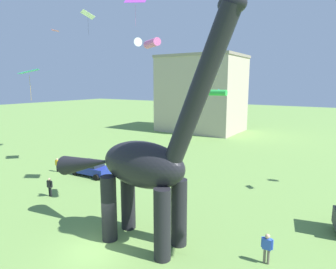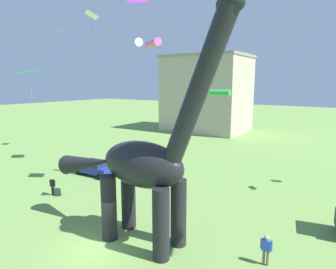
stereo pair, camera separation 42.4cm
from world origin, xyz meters
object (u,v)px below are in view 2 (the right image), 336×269
person_far_spectator (266,247)px  kite_mid_center (60,31)px  kite_near_high (30,72)px  dinosaur_sculpture (141,164)px  kite_near_low (221,93)px  person_photographer (61,163)px  person_vendor_side (53,184)px  kite_mid_right (137,1)px  parked_sedan_left (95,168)px  kite_high_left (150,43)px  kite_mid_left (92,15)px

person_far_spectator → kite_mid_center: bearing=-148.1°
person_far_spectator → kite_near_high: kite_near_high is taller
kite_mid_center → kite_near_high: bearing=-40.9°
person_far_spectator → dinosaur_sculpture: bearing=-114.1°
kite_near_low → kite_near_high: bearing=-93.9°
person_photographer → person_vendor_side: person_vendor_side is taller
person_far_spectator → kite_mid_right: size_ratio=0.79×
parked_sedan_left → person_photographer: bearing=-168.7°
dinosaur_sculpture → kite_near_high: bearing=-161.3°
person_far_spectator → kite_mid_center: kite_mid_center is taller
person_far_spectator → kite_high_left: (-8.86, 1.73, 11.15)m
person_far_spectator → kite_mid_center: 35.81m
parked_sedan_left → kite_mid_right: 16.83m
parked_sedan_left → person_far_spectator: bearing=-19.8°
person_photographer → kite_near_high: size_ratio=0.92×
kite_mid_right → kite_mid_left: kite_mid_left is taller
person_vendor_side → kite_near_high: 12.59m
kite_mid_center → kite_near_high: 26.09m
dinosaur_sculpture → parked_sedan_left: dinosaur_sculpture is taller
person_far_spectator → kite_high_left: kite_high_left is taller
parked_sedan_left → person_photographer: (-4.12, -1.05, 0.11)m
kite_mid_left → kite_high_left: bearing=-26.4°
parked_sedan_left → kite_high_left: size_ratio=2.13×
person_vendor_side → kite_near_high: kite_near_high is taller
kite_near_low → kite_mid_left: size_ratio=1.00×
kite_near_high → kite_high_left: 7.97m
parked_sedan_left → person_photographer: size_ratio=2.84×
person_far_spectator → kite_mid_left: size_ratio=0.73×
person_vendor_side → person_far_spectator: bearing=-105.0°
kite_mid_right → kite_near_high: (0.56, -9.74, -5.65)m
kite_near_high → kite_near_low: 21.57m
kite_mid_center → kite_mid_right: bearing=-20.2°
person_photographer → kite_mid_left: (2.60, 2.90, 15.53)m
parked_sedan_left → kite_high_left: (10.52, -4.13, 11.37)m
parked_sedan_left → kite_mid_right: size_ratio=2.00×
dinosaur_sculpture → person_vendor_side: size_ratio=8.34×
kite_near_high → kite_near_low: bearing=86.1°
dinosaur_sculpture → person_far_spectator: size_ratio=7.93×
kite_mid_right → person_vendor_side: bearing=-145.1°
person_far_spectator → kite_mid_right: (-11.88, 4.17, 14.75)m
kite_near_high → kite_mid_right: bearing=93.3°
person_photographer → kite_near_low: kite_near_low is taller
kite_near_high → kite_high_left: kite_high_left is taller
parked_sedan_left → kite_high_left: bearing=-24.5°
parked_sedan_left → person_vendor_side: size_ratio=2.65×
dinosaur_sculpture → person_photographer: bearing=136.1°
kite_mid_center → kite_near_high: size_ratio=0.91×
person_vendor_side → kite_near_low: 19.49m
kite_near_low → kite_high_left: bearing=-86.0°
kite_high_left → person_vendor_side: bearing=-168.6°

